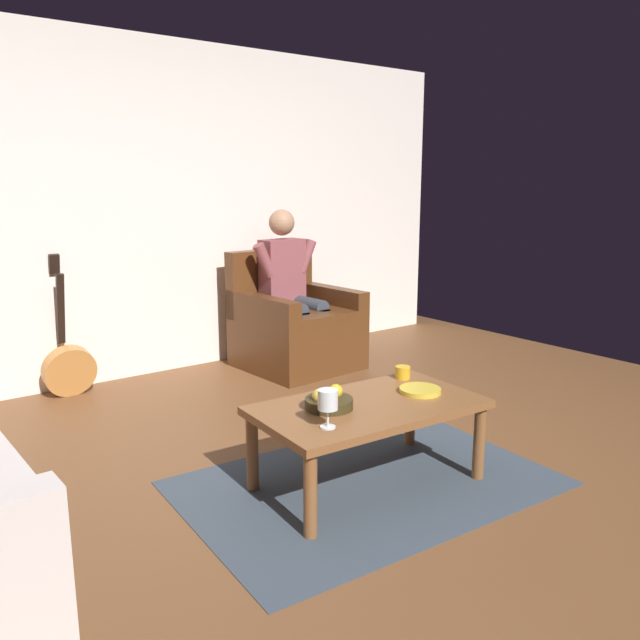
# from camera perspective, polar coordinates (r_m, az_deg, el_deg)

# --- Properties ---
(ground_plane) EXTENTS (6.35, 6.35, 0.00)m
(ground_plane) POSITION_cam_1_polar(r_m,az_deg,el_deg) (3.35, 6.47, -14.51)
(ground_plane) COLOR brown
(wall_back) EXTENTS (5.69, 0.06, 2.55)m
(wall_back) POSITION_cam_1_polar(r_m,az_deg,el_deg) (5.23, -13.92, 9.37)
(wall_back) COLOR silver
(wall_back) RESTS_ON ground
(rug) EXTENTS (1.90, 1.35, 0.01)m
(rug) POSITION_cam_1_polar(r_m,az_deg,el_deg) (3.38, 4.19, -14.13)
(rug) COLOR #37424D
(rug) RESTS_ON ground
(armchair) EXTENTS (0.86, 0.89, 0.94)m
(armchair) POSITION_cam_1_polar(r_m,az_deg,el_deg) (5.30, -2.30, -0.71)
(armchair) COLOR #522E15
(armchair) RESTS_ON ground
(person_seated) EXTENTS (0.63, 0.57, 1.28)m
(person_seated) POSITION_cam_1_polar(r_m,az_deg,el_deg) (5.26, -2.63, 3.23)
(person_seated) COLOR brown
(person_seated) RESTS_ON ground
(coffee_table) EXTENTS (1.16, 0.70, 0.43)m
(coffee_table) POSITION_cam_1_polar(r_m,az_deg,el_deg) (3.23, 4.29, -8.27)
(coffee_table) COLOR brown
(coffee_table) RESTS_ON ground
(guitar) EXTENTS (0.36, 0.27, 1.01)m
(guitar) POSITION_cam_1_polar(r_m,az_deg,el_deg) (4.92, -21.29, -3.75)
(guitar) COLOR #BC7A3B
(guitar) RESTS_ON ground
(wine_glass_near) EXTENTS (0.09, 0.09, 0.17)m
(wine_glass_near) POSITION_cam_1_polar(r_m,az_deg,el_deg) (2.86, 0.70, -7.23)
(wine_glass_near) COLOR silver
(wine_glass_near) RESTS_ON coffee_table
(fruit_bowl) EXTENTS (0.23, 0.23, 0.11)m
(fruit_bowl) POSITION_cam_1_polar(r_m,az_deg,el_deg) (3.13, 0.77, -7.19)
(fruit_bowl) COLOR #362C15
(fruit_bowl) RESTS_ON coffee_table
(decorative_dish) EXTENTS (0.22, 0.22, 0.02)m
(decorative_dish) POSITION_cam_1_polar(r_m,az_deg,el_deg) (3.40, 8.82, -6.14)
(decorative_dish) COLOR gold
(decorative_dish) RESTS_ON coffee_table
(candle_jar) EXTENTS (0.08, 0.08, 0.07)m
(candle_jar) POSITION_cam_1_polar(r_m,az_deg,el_deg) (3.62, 7.31, -4.61)
(candle_jar) COLOR gold
(candle_jar) RESTS_ON coffee_table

